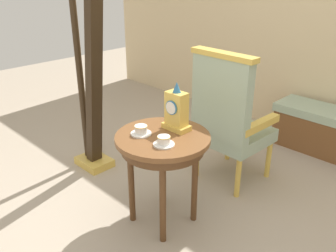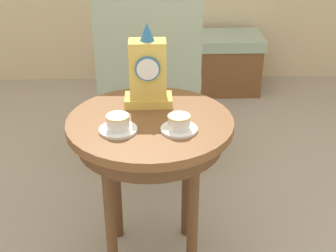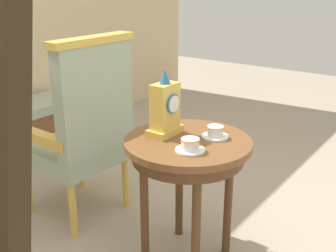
# 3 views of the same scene
# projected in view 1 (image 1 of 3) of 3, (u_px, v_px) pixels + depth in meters

# --- Properties ---
(ground_plane) EXTENTS (10.00, 10.00, 0.00)m
(ground_plane) POSITION_uv_depth(u_px,v_px,m) (155.00, 222.00, 2.64)
(ground_plane) COLOR tan
(wall_back) EXTENTS (6.00, 0.10, 2.80)m
(wall_back) POSITION_uv_depth(u_px,v_px,m) (320.00, 1.00, 3.53)
(wall_back) COLOR beige
(wall_back) RESTS_ON ground
(side_table) EXTENTS (0.64, 0.64, 0.68)m
(side_table) POSITION_uv_depth(u_px,v_px,m) (163.00, 147.00, 2.42)
(side_table) COLOR brown
(side_table) RESTS_ON ground
(teacup_left) EXTENTS (0.14, 0.14, 0.06)m
(teacup_left) POSITION_uv_depth(u_px,v_px,m) (141.00, 131.00, 2.39)
(teacup_left) COLOR white
(teacup_left) RESTS_ON side_table
(teacup_right) EXTENTS (0.14, 0.14, 0.06)m
(teacup_right) POSITION_uv_depth(u_px,v_px,m) (164.00, 141.00, 2.25)
(teacup_right) COLOR white
(teacup_right) RESTS_ON side_table
(mantel_clock) EXTENTS (0.19, 0.11, 0.34)m
(mantel_clock) POSITION_uv_depth(u_px,v_px,m) (176.00, 111.00, 2.43)
(mantel_clock) COLOR gold
(mantel_clock) RESTS_ON side_table
(armchair) EXTENTS (0.56, 0.55, 1.14)m
(armchair) POSITION_uv_depth(u_px,v_px,m) (229.00, 117.00, 2.91)
(armchair) COLOR #9EB299
(armchair) RESTS_ON ground
(harp) EXTENTS (0.40, 0.24, 1.73)m
(harp) POSITION_uv_depth(u_px,v_px,m) (90.00, 96.00, 3.09)
(harp) COLOR gold
(harp) RESTS_ON ground
(window_bench) EXTENTS (0.97, 0.40, 0.44)m
(window_bench) POSITION_uv_depth(u_px,v_px,m) (325.00, 130.00, 3.57)
(window_bench) COLOR #9EB299
(window_bench) RESTS_ON ground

